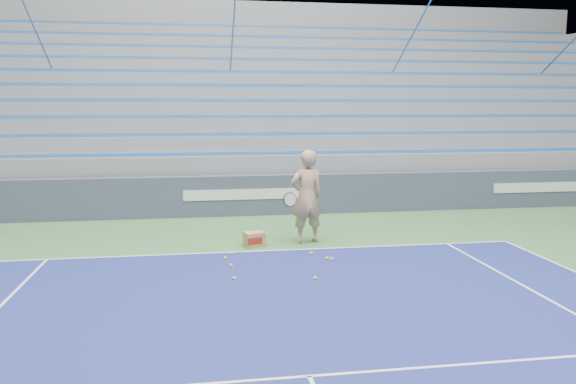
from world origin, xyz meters
name	(u,v)px	position (x,y,z in m)	size (l,w,h in m)	color
sponsor_barrier	(243,195)	(0.00, 15.88, 0.55)	(30.00, 0.32, 1.10)	#3C455B
bleachers	(230,123)	(0.00, 21.60, 2.36)	(31.00, 9.15, 7.30)	gray
tennis_player	(306,197)	(1.13, 12.52, 1.01)	(1.02, 0.93, 2.03)	tan
ball_box	(254,239)	(-0.03, 12.34, 0.15)	(0.49, 0.43, 0.31)	#A78051
tennis_ball_0	(332,259)	(1.34, 10.98, 0.03)	(0.07, 0.07, 0.07)	#DAF131
tennis_ball_1	(315,278)	(0.78, 9.82, 0.03)	(0.07, 0.07, 0.07)	#DAF131
tennis_ball_2	(231,253)	(-0.55, 11.71, 0.03)	(0.07, 0.07, 0.07)	#DAF131
tennis_ball_3	(234,278)	(-0.60, 10.03, 0.03)	(0.07, 0.07, 0.07)	#DAF131
tennis_ball_4	(225,258)	(-0.69, 11.37, 0.03)	(0.07, 0.07, 0.07)	#DAF131
tennis_ball_5	(311,253)	(1.03, 11.47, 0.03)	(0.07, 0.07, 0.07)	#DAF131
tennis_ball_6	(327,258)	(1.27, 11.06, 0.03)	(0.07, 0.07, 0.07)	#DAF131
tennis_ball_7	(231,265)	(-0.61, 10.84, 0.03)	(0.07, 0.07, 0.07)	#DAF131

